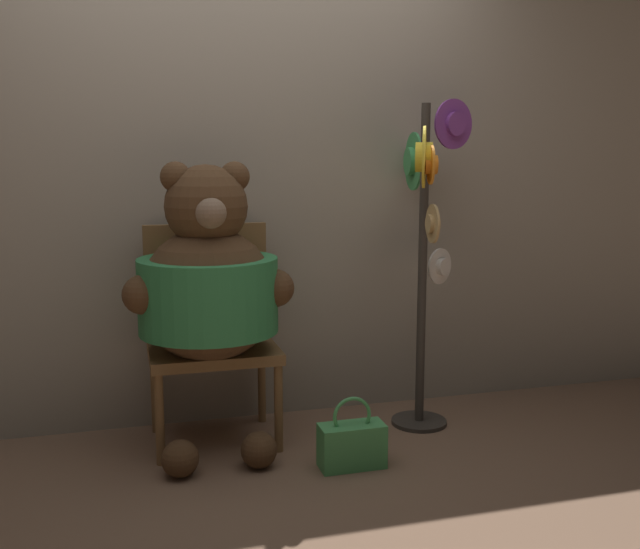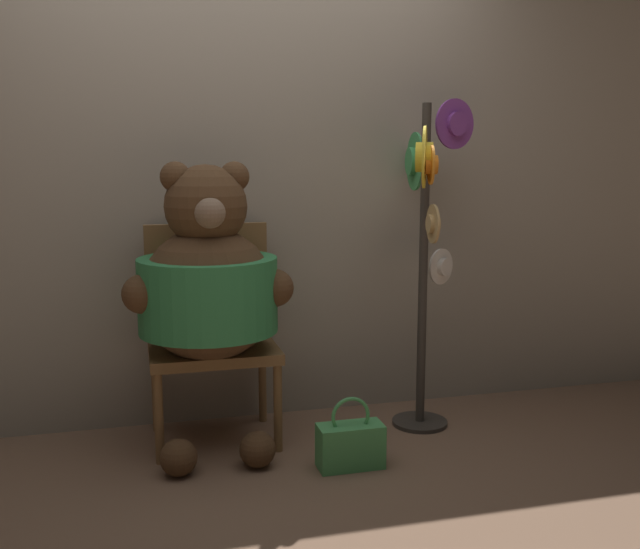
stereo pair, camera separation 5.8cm
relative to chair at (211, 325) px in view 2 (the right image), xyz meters
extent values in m
plane|color=brown|center=(0.16, -0.36, -0.55)|extent=(14.00, 14.00, 0.00)
cube|color=gray|center=(0.16, 0.26, 0.64)|extent=(8.00, 0.10, 2.37)
cylinder|color=brown|center=(-0.27, -0.29, -0.34)|extent=(0.04, 0.04, 0.41)
cylinder|color=brown|center=(0.27, -0.29, -0.34)|extent=(0.04, 0.04, 0.41)
cylinder|color=brown|center=(-0.27, 0.11, -0.34)|extent=(0.04, 0.04, 0.41)
cylinder|color=brown|center=(0.27, 0.11, -0.34)|extent=(0.04, 0.04, 0.41)
cube|color=brown|center=(0.00, -0.09, -0.11)|extent=(0.59, 0.46, 0.05)
cube|color=brown|center=(0.00, 0.12, 0.20)|extent=(0.59, 0.04, 0.56)
sphere|color=#4C331E|center=(-0.02, -0.16, 0.18)|extent=(0.62, 0.62, 0.62)
cylinder|color=#2D7F47|center=(-0.02, -0.16, 0.18)|extent=(0.63, 0.63, 0.34)
sphere|color=#4C331E|center=(-0.02, -0.16, 0.58)|extent=(0.37, 0.37, 0.37)
sphere|color=#4C331E|center=(-0.15, -0.16, 0.71)|extent=(0.14, 0.14, 0.14)
sphere|color=#4C331E|center=(0.10, -0.16, 0.71)|extent=(0.14, 0.14, 0.14)
sphere|color=#7A604C|center=(-0.02, -0.32, 0.56)|extent=(0.14, 0.14, 0.14)
sphere|color=#4C331E|center=(-0.32, -0.24, 0.21)|extent=(0.17, 0.17, 0.17)
sphere|color=#4C331E|center=(0.27, -0.24, 0.21)|extent=(0.17, 0.17, 0.17)
sphere|color=#4C331E|center=(-0.19, -0.44, -0.47)|extent=(0.16, 0.16, 0.16)
sphere|color=#4C331E|center=(0.14, -0.44, -0.47)|extent=(0.16, 0.16, 0.16)
cylinder|color=#332D28|center=(1.03, -0.14, -0.54)|extent=(0.28, 0.28, 0.02)
cylinder|color=#332D28|center=(1.03, -0.14, 0.25)|extent=(0.04, 0.04, 1.60)
cylinder|color=tan|center=(1.01, -0.28, 0.49)|extent=(0.03, 0.18, 0.18)
cylinder|color=tan|center=(1.01, -0.28, 0.49)|extent=(0.06, 0.09, 0.09)
cylinder|color=yellow|center=(0.97, -0.27, 0.80)|extent=(0.13, 0.26, 0.28)
cylinder|color=yellow|center=(0.97, -0.27, 0.80)|extent=(0.13, 0.16, 0.14)
cylinder|color=#7A388E|center=(1.20, -0.09, 0.96)|extent=(0.24, 0.09, 0.24)
cylinder|color=#7A388E|center=(1.20, -0.09, 0.96)|extent=(0.13, 0.09, 0.12)
cylinder|color=#3D9351|center=(1.05, 0.05, 0.78)|extent=(0.05, 0.29, 0.29)
cylinder|color=#3D9351|center=(1.05, 0.05, 0.78)|extent=(0.09, 0.15, 0.14)
cylinder|color=silver|center=(1.15, -0.07, 0.25)|extent=(0.17, 0.10, 0.18)
cylinder|color=silver|center=(1.15, -0.07, 0.25)|extent=(0.11, 0.11, 0.09)
cylinder|color=orange|center=(0.99, -0.30, 0.76)|extent=(0.06, 0.18, 0.18)
cylinder|color=orange|center=(0.99, -0.30, 0.76)|extent=(0.08, 0.10, 0.09)
cube|color=#479E56|center=(0.54, -0.54, -0.45)|extent=(0.29, 0.13, 0.19)
torus|color=#479E56|center=(0.54, -0.54, -0.31)|extent=(0.17, 0.02, 0.17)
camera|label=1|loc=(-0.40, -3.34, 0.78)|focal=40.00mm
camera|label=2|loc=(-0.34, -3.35, 0.78)|focal=40.00mm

